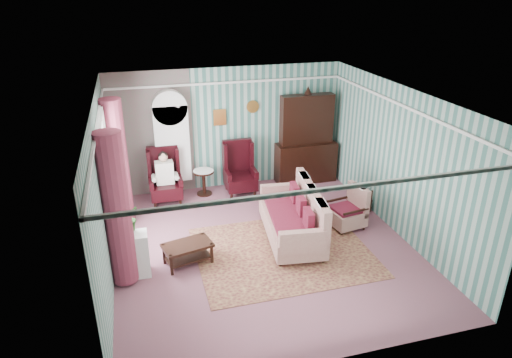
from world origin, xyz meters
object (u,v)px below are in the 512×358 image
object	(u,v)px
sofa	(291,214)
floral_armchair	(347,204)
plant_stand	(133,255)
wingback_right	(240,169)
nest_table	(359,199)
wingback_left	(165,176)
round_side_table	(204,183)
coffee_table	(188,254)
dresser_hutch	(307,136)
bookcase	(173,149)
seated_woman	(165,178)

from	to	relation	value
sofa	floral_armchair	bearing A→B (deg)	-77.84
plant_stand	floral_armchair	xyz separation A→B (m)	(4.26, 0.58, 0.13)
wingback_right	nest_table	size ratio (longest dim) A/B	2.31
wingback_left	floral_armchair	xyz separation A→B (m)	(3.46, -2.17, -0.10)
round_side_table	plant_stand	size ratio (longest dim) A/B	0.75
coffee_table	dresser_hutch	bearing A→B (deg)	40.93
round_side_table	sofa	bearing A→B (deg)	-61.63
floral_armchair	dresser_hutch	bearing A→B (deg)	-10.65
wingback_left	wingback_right	distance (m)	1.75
bookcase	plant_stand	size ratio (longest dim) A/B	2.80
round_side_table	coffee_table	bearing A→B (deg)	-105.18
round_side_table	nest_table	distance (m)	3.60
dresser_hutch	sofa	bearing A→B (deg)	-116.65
wingback_right	nest_table	bearing A→B (deg)	-33.75
plant_stand	sofa	distance (m)	3.05
dresser_hutch	round_side_table	size ratio (longest dim) A/B	3.93
seated_woman	wingback_left	bearing A→B (deg)	0.00
seated_woman	sofa	distance (m)	3.19
bookcase	sofa	xyz separation A→B (m)	(1.97, -2.68, -0.60)
sofa	bookcase	bearing A→B (deg)	43.15
wingback_right	bookcase	bearing A→B (deg)	165.43
wingback_right	floral_armchair	bearing A→B (deg)	-51.86
seated_woman	round_side_table	distance (m)	0.96
nest_table	sofa	xyz separation A→B (m)	(-1.85, -0.74, 0.25)
seated_woman	round_side_table	world-z (taller)	seated_woman
bookcase	wingback_right	size ratio (longest dim) A/B	1.79
round_side_table	nest_table	world-z (taller)	round_side_table
wingback_right	round_side_table	world-z (taller)	wingback_right
wingback_left	floral_armchair	distance (m)	4.08
round_side_table	sofa	size ratio (longest dim) A/B	0.28
seated_woman	coffee_table	distance (m)	2.67
nest_table	floral_armchair	xyz separation A→B (m)	(-0.61, -0.62, 0.26)
nest_table	floral_armchair	size ratio (longest dim) A/B	0.51
nest_table	coffee_table	distance (m)	4.08
dresser_hutch	seated_woman	world-z (taller)	dresser_hutch
dresser_hutch	wingback_right	world-z (taller)	dresser_hutch
seated_woman	floral_armchair	xyz separation A→B (m)	(3.46, -2.17, -0.06)
plant_stand	coffee_table	distance (m)	0.97
wingback_right	round_side_table	xyz separation A→B (m)	(-0.85, 0.15, -0.33)
wingback_right	plant_stand	xyz separation A→B (m)	(-2.55, -2.75, -0.22)
wingback_right	sofa	world-z (taller)	wingback_right
plant_stand	coffee_table	bearing A→B (deg)	6.57
dresser_hutch	wingback_right	bearing A→B (deg)	-171.23
nest_table	floral_armchair	distance (m)	0.91
plant_stand	sofa	bearing A→B (deg)	8.71
wingback_right	coffee_table	size ratio (longest dim) A/B	1.46
round_side_table	plant_stand	world-z (taller)	plant_stand
dresser_hutch	coffee_table	xyz separation A→B (m)	(-3.36, -2.91, -0.98)
wingback_right	coffee_table	distance (m)	3.12
wingback_right	seated_woman	distance (m)	1.75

